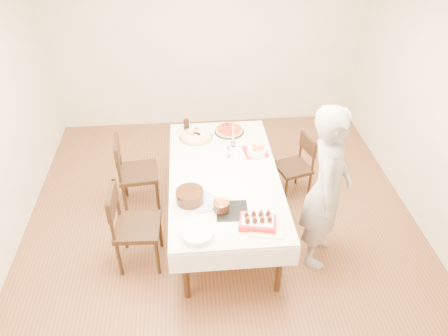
{
  "coord_description": "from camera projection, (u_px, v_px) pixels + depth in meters",
  "views": [
    {
      "loc": [
        -0.3,
        -3.55,
        3.52
      ],
      "look_at": [
        0.02,
        0.09,
        0.83
      ],
      "focal_mm": 35.0,
      "sensor_mm": 36.0,
      "label": 1
    }
  ],
  "objects": [
    {
      "name": "cola_glass",
      "position": [
        186.0,
        125.0,
        5.27
      ],
      "size": [
        0.08,
        0.08,
        0.13
      ],
      "primitive_type": "cylinder",
      "rotation": [
        0.0,
        0.0,
        0.2
      ],
      "color": "black",
      "rests_on": "dining_table"
    },
    {
      "name": "dining_table",
      "position": [
        224.0,
        201.0,
        4.8
      ],
      "size": [
        1.42,
        2.28,
        0.75
      ],
      "primitive_type": "cube",
      "rotation": [
        0.0,
        0.0,
        -0.14
      ],
      "color": "white",
      "rests_on": "floor"
    },
    {
      "name": "birthday_cake",
      "position": [
        221.0,
        203.0,
        4.07
      ],
      "size": [
        0.18,
        0.18,
        0.15
      ],
      "primitive_type": "cylinder",
      "rotation": [
        0.0,
        0.0,
        0.25
      ],
      "color": "#3D2310",
      "rests_on": "dining_table"
    },
    {
      "name": "pasta_bowl",
      "position": [
        257.0,
        151.0,
        4.86
      ],
      "size": [
        0.28,
        0.28,
        0.07
      ],
      "primitive_type": "cylinder",
      "rotation": [
        0.0,
        0.0,
        0.41
      ],
      "color": "white",
      "rests_on": "dining_table"
    },
    {
      "name": "person",
      "position": [
        327.0,
        189.0,
        4.16
      ],
      "size": [
        0.63,
        0.76,
        1.78
      ],
      "primitive_type": "imported",
      "rotation": [
        0.0,
        0.0,
        1.2
      ],
      "color": "#A19B98",
      "rests_on": "floor"
    },
    {
      "name": "floor",
      "position": [
        223.0,
        232.0,
        4.95
      ],
      "size": [
        5.0,
        5.0,
        0.0
      ],
      "primitive_type": "plane",
      "color": "brown",
      "rests_on": "ground"
    },
    {
      "name": "layer_cake",
      "position": [
        190.0,
        197.0,
        4.18
      ],
      "size": [
        0.45,
        0.45,
        0.13
      ],
      "primitive_type": "cylinder",
      "rotation": [
        0.0,
        0.0,
        -0.43
      ],
      "color": "#371C0D",
      "rests_on": "dining_table"
    },
    {
      "name": "chair_left_savory",
      "position": [
        139.0,
        173.0,
        5.07
      ],
      "size": [
        0.52,
        0.52,
        0.94
      ],
      "primitive_type": null,
      "rotation": [
        0.0,
        0.0,
        3.24
      ],
      "color": "#331E11",
      "rests_on": "floor"
    },
    {
      "name": "chair_left_dessert",
      "position": [
        138.0,
        227.0,
        4.34
      ],
      "size": [
        0.5,
        0.5,
        0.95
      ],
      "primitive_type": null,
      "rotation": [
        0.0,
        0.0,
        3.1
      ],
      "color": "#331E11",
      "rests_on": "floor"
    },
    {
      "name": "pizza_pepperoni",
      "position": [
        229.0,
        130.0,
        5.25
      ],
      "size": [
        0.47,
        0.47,
        0.04
      ],
      "primitive_type": "cylinder",
      "rotation": [
        0.0,
        0.0,
        0.42
      ],
      "color": "red",
      "rests_on": "dining_table"
    },
    {
      "name": "box_lid",
      "position": [
        266.0,
        230.0,
        3.91
      ],
      "size": [
        0.35,
        0.27,
        0.03
      ],
      "primitive_type": "cube",
      "rotation": [
        0.0,
        0.0,
        -0.24
      ],
      "color": "beige",
      "rests_on": "dining_table"
    },
    {
      "name": "chair_right_savory",
      "position": [
        293.0,
        168.0,
        5.27
      ],
      "size": [
        0.5,
        0.5,
        0.8
      ],
      "primitive_type": null,
      "rotation": [
        0.0,
        0.0,
        0.28
      ],
      "color": "#331E11",
      "rests_on": "floor"
    },
    {
      "name": "red_placemat",
      "position": [
        255.0,
        152.0,
        4.92
      ],
      "size": [
        0.29,
        0.29,
        0.01
      ],
      "primitive_type": "cube",
      "rotation": [
        0.0,
        0.0,
        0.11
      ],
      "color": "#B21E1E",
      "rests_on": "dining_table"
    },
    {
      "name": "wall_back",
      "position": [
        208.0,
        38.0,
        6.16
      ],
      "size": [
        4.5,
        0.04,
        2.7
      ],
      "primitive_type": "cube",
      "color": "beige",
      "rests_on": "floor"
    },
    {
      "name": "cake_board",
      "position": [
        232.0,
        211.0,
        4.12
      ],
      "size": [
        0.31,
        0.31,
        0.01
      ],
      "primitive_type": "cube",
      "rotation": [
        0.0,
        0.0,
        -0.05
      ],
      "color": "black",
      "rests_on": "dining_table"
    },
    {
      "name": "shaker_pair",
      "position": [
        229.0,
        153.0,
        4.8
      ],
      "size": [
        0.09,
        0.09,
        0.1
      ],
      "primitive_type": null,
      "rotation": [
        0.0,
        0.0,
        -0.01
      ],
      "color": "white",
      "rests_on": "dining_table"
    },
    {
      "name": "plate_stack",
      "position": [
        198.0,
        234.0,
        3.83
      ],
      "size": [
        0.3,
        0.3,
        0.06
      ],
      "primitive_type": "cylinder",
      "rotation": [
        0.0,
        0.0,
        0.04
      ],
      "color": "white",
      "rests_on": "dining_table"
    },
    {
      "name": "china_plate",
      "position": [
        202.0,
        202.0,
        4.21
      ],
      "size": [
        0.34,
        0.34,
        0.01
      ],
      "primitive_type": "cylinder",
      "rotation": [
        0.0,
        0.0,
        0.1
      ],
      "color": "white",
      "rests_on": "dining_table"
    },
    {
      "name": "pizza_white",
      "position": [
        196.0,
        136.0,
        5.14
      ],
      "size": [
        0.51,
        0.51,
        0.04
      ],
      "primitive_type": "cylinder",
      "rotation": [
        0.0,
        0.0,
        -0.34
      ],
      "color": "beige",
      "rests_on": "dining_table"
    },
    {
      "name": "strawberry_box",
      "position": [
        258.0,
        221.0,
        3.94
      ],
      "size": [
        0.37,
        0.28,
        0.08
      ],
      "primitive_type": null,
      "rotation": [
        0.0,
        0.0,
        -0.21
      ],
      "color": "red",
      "rests_on": "dining_table"
    },
    {
      "name": "taper_candle",
      "position": [
        233.0,
        136.0,
        4.93
      ],
      "size": [
        0.08,
        0.08,
        0.28
      ],
      "primitive_type": "cylinder",
      "rotation": [
        0.0,
        0.0,
        0.38
      ],
      "color": "white",
      "rests_on": "dining_table"
    }
  ]
}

